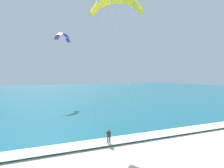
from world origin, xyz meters
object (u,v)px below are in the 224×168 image
object	(u,v)px
kitesurfer	(109,136)
kite_distant	(63,36)
surfboard	(109,145)
kite_primary	(116,4)

from	to	relation	value
kitesurfer	kite_distant	world-z (taller)	kite_distant
surfboard	kitesurfer	bearing A→B (deg)	76.66
surfboard	kite_primary	size ratio (longest dim) A/B	0.09
kite_distant	kite_primary	bearing A→B (deg)	-89.72
kitesurfer	kite_primary	distance (m)	16.76
surfboard	kite_primary	distance (m)	17.59
kitesurfer	kite_distant	size ratio (longest dim) A/B	0.38
kitesurfer	kite_primary	xyz separation A→B (m)	(4.15, 6.23, 15.00)
surfboard	kite_distant	distance (m)	35.38
kitesurfer	kite_distant	distance (m)	34.97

